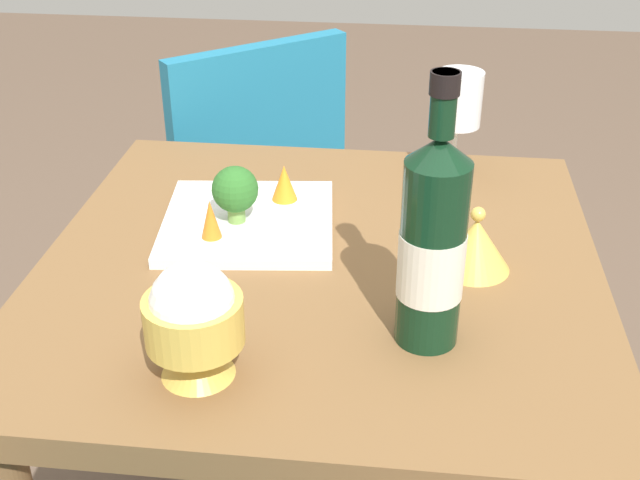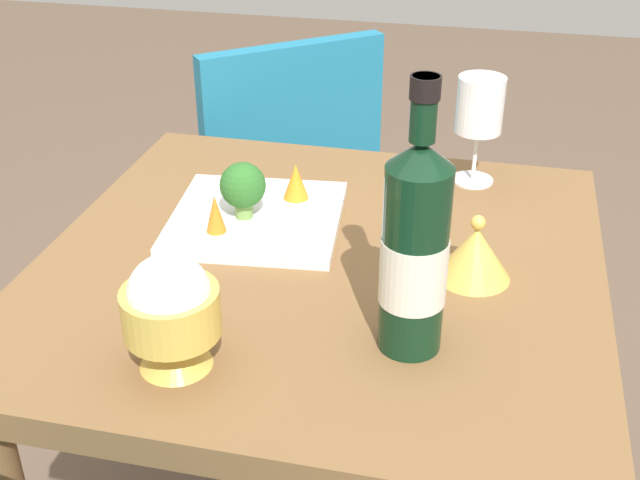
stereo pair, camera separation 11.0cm
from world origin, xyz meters
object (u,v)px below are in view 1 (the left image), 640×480
carrot_garnish_left (211,219)px  rice_bowl_lid (475,243)px  chair_near_window (246,179)px  carrot_garnish_right (284,183)px  serving_plate (248,222)px  wine_glass (459,102)px  wine_bottle (433,243)px  broccoli_floret (235,191)px  rice_bowl (194,320)px

carrot_garnish_left → rice_bowl_lid: bearing=-92.1°
rice_bowl_lid → chair_near_window: bearing=35.1°
carrot_garnish_right → serving_plate: bearing=145.3°
rice_bowl_lid → carrot_garnish_right: bearing=63.1°
serving_plate → carrot_garnish_right: size_ratio=4.85×
wine_glass → serving_plate: bearing=125.8°
wine_glass → carrot_garnish_left: wine_glass is taller
chair_near_window → rice_bowl_lid: chair_near_window is taller
chair_near_window → carrot_garnish_right: size_ratio=15.01×
chair_near_window → wine_glass: (-0.34, -0.43, 0.32)m
wine_bottle → wine_glass: size_ratio=1.84×
serving_plate → carrot_garnish_right: 0.09m
wine_bottle → serving_plate: size_ratio=1.20×
carrot_garnish_left → broccoli_floret: bearing=-26.3°
wine_glass → rice_bowl_lid: (-0.30, -0.02, -0.09)m
wine_bottle → carrot_garnish_left: wine_bottle is taller
chair_near_window → broccoli_floret: size_ratio=9.91×
wine_glass → carrot_garnish_right: size_ratio=3.16×
wine_bottle → carrot_garnish_left: (0.18, 0.30, -0.09)m
rice_bowl → broccoli_floret: size_ratio=1.65×
wine_glass → serving_plate: 0.40m
rice_bowl_lid → broccoli_floret: size_ratio=1.17×
wine_bottle → rice_bowl: wine_bottle is taller
broccoli_floret → carrot_garnish_right: bearing=-37.2°
wine_bottle → serving_plate: (0.25, 0.26, -0.12)m
chair_near_window → serving_plate: size_ratio=3.10×
wine_bottle → carrot_garnish_right: wine_bottle is taller
wine_bottle → serving_plate: 0.38m
rice_bowl → carrot_garnish_left: rice_bowl is taller
wine_glass → carrot_garnish_right: bearing=120.9°
wine_bottle → serving_plate: bearing=46.6°
broccoli_floret → carrot_garnish_right: 0.10m
chair_near_window → rice_bowl_lid: 0.82m
rice_bowl_lid → broccoli_floret: 0.35m
wine_bottle → broccoli_floret: size_ratio=3.84×
rice_bowl → serving_plate: size_ratio=0.52×
wine_bottle → wine_glass: 0.47m
rice_bowl → rice_bowl_lid: size_ratio=1.42×
serving_plate → broccoli_floret: bearing=132.7°
wine_bottle → broccoli_floret: wine_bottle is taller
wine_glass → rice_bowl: wine_glass is taller
carrot_garnish_right → chair_near_window: bearing=18.7°
wine_glass → broccoli_floret: size_ratio=2.09×
rice_bowl_lid → wine_bottle: bearing=159.6°
chair_near_window → carrot_garnish_left: size_ratio=14.69×
chair_near_window → broccoli_floret: (-0.58, -0.11, 0.26)m
chair_near_window → rice_bowl_lid: bearing=-94.7°
chair_near_window → carrot_garnish_right: (-0.50, -0.17, 0.24)m
broccoli_floret → carrot_garnish_right: size_ratio=1.52×
rice_bowl_lid → wine_glass: bearing=3.8°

